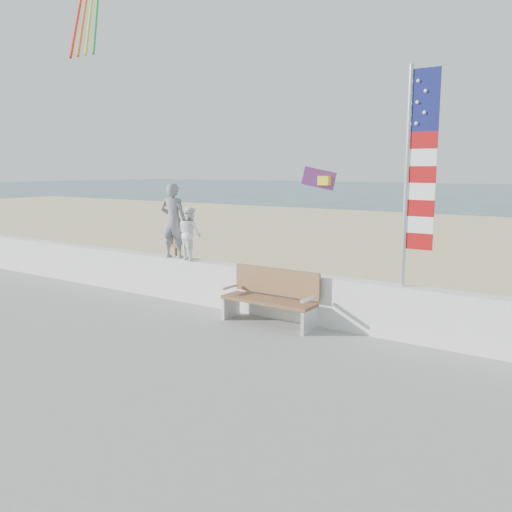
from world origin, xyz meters
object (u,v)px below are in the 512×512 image
object	(u,v)px
child	(190,233)
adult	(173,221)
bench	(271,296)
flag	(415,168)

from	to	relation	value
child	adult	bearing A→B (deg)	19.27
bench	child	bearing A→B (deg)	168.99
flag	child	bearing A→B (deg)	180.00
adult	flag	xyz separation A→B (m)	(5.20, -0.00, 1.11)
bench	flag	world-z (taller)	flag
bench	flag	bearing A→B (deg)	10.73
flag	adult	bearing A→B (deg)	180.00
child	bench	world-z (taller)	child
child	bench	bearing A→B (deg)	-171.74
adult	bench	size ratio (longest dim) A/B	0.89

